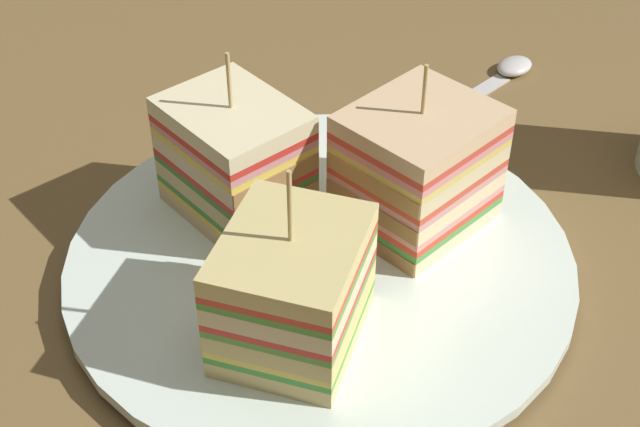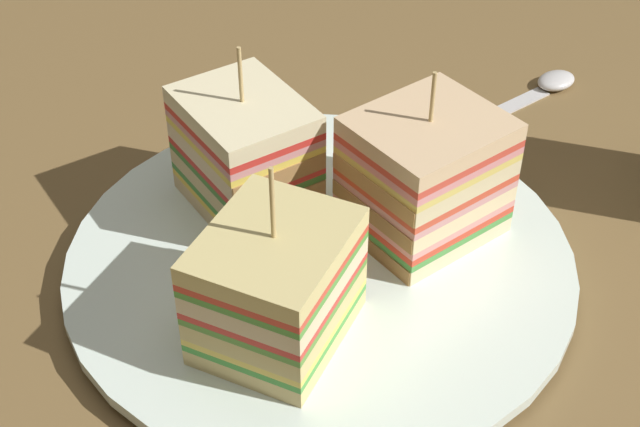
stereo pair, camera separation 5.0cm
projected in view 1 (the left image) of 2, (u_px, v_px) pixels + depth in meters
The scene contains 6 objects.
ground_plane at pixel (320, 282), 53.19cm from camera, with size 124.79×97.57×1.80cm, color brown.
plate at pixel (320, 261), 52.09cm from camera, with size 29.14×29.14×1.36cm.
sandwich_wedge_0 at pixel (236, 160), 52.62cm from camera, with size 9.95×9.94×10.69cm.
sandwich_wedge_1 at pixel (292, 289), 44.82cm from camera, with size 9.30×8.26×10.68cm.
sandwich_wedge_2 at pixel (417, 169), 51.83cm from camera, with size 10.54×10.44×10.50cm.
spoon at pixel (499, 76), 68.77cm from camera, with size 11.09×10.06×1.00cm.
Camera 1 is at (-38.36, -2.60, 36.08)cm, focal length 50.69 mm.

